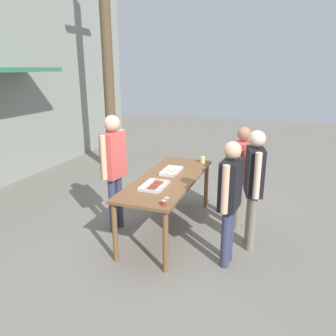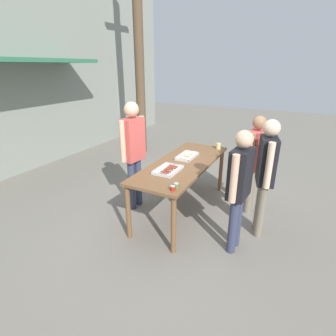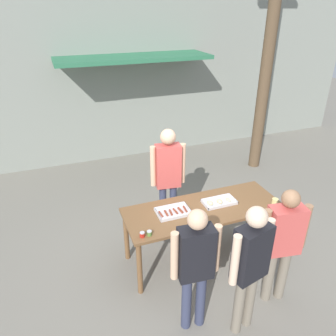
% 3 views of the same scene
% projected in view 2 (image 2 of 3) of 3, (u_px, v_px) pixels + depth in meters
% --- Properties ---
extents(ground_plane, '(24.00, 24.00, 0.00)m').
position_uv_depth(ground_plane, '(182.00, 210.00, 4.48)').
color(ground_plane, slate).
extents(building_facade_back, '(12.00, 1.11, 4.50)m').
position_uv_depth(building_facade_back, '(6.00, 68.00, 5.35)').
color(building_facade_back, gray).
rests_on(building_facade_back, ground).
extents(serving_table, '(2.22, 0.82, 0.86)m').
position_uv_depth(serving_table, '(183.00, 168.00, 4.20)').
color(serving_table, brown).
rests_on(serving_table, ground).
extents(food_tray_sausages, '(0.46, 0.31, 0.04)m').
position_uv_depth(food_tray_sausages, '(168.00, 170.00, 3.82)').
color(food_tray_sausages, silver).
rests_on(food_tray_sausages, serving_table).
extents(food_tray_buns, '(0.47, 0.26, 0.06)m').
position_uv_depth(food_tray_buns, '(187.00, 156.00, 4.39)').
color(food_tray_buns, silver).
rests_on(food_tray_buns, serving_table).
extents(condiment_jar_mustard, '(0.06, 0.06, 0.06)m').
position_uv_depth(condiment_jar_mustard, '(173.00, 188.00, 3.22)').
color(condiment_jar_mustard, '#B22319').
rests_on(condiment_jar_mustard, serving_table).
extents(condiment_jar_ketchup, '(0.06, 0.06, 0.06)m').
position_uv_depth(condiment_jar_ketchup, '(176.00, 185.00, 3.29)').
color(condiment_jar_ketchup, '#567A38').
rests_on(condiment_jar_ketchup, serving_table).
extents(beer_cup, '(0.09, 0.09, 0.11)m').
position_uv_depth(beer_cup, '(218.00, 146.00, 4.83)').
color(beer_cup, '#DBC67A').
rests_on(beer_cup, serving_table).
extents(person_server_behind_table, '(0.54, 0.25, 1.79)m').
position_uv_depth(person_server_behind_table, '(133.00, 146.00, 4.21)').
color(person_server_behind_table, '#333851').
rests_on(person_server_behind_table, ground).
extents(person_customer_holding_hotdog, '(0.55, 0.24, 1.62)m').
position_uv_depth(person_customer_holding_hotdog, '(239.00, 182.00, 3.20)').
color(person_customer_holding_hotdog, '#333851').
rests_on(person_customer_holding_hotdog, ground).
extents(person_customer_with_cup, '(0.58, 0.29, 1.60)m').
position_uv_depth(person_customer_with_cup, '(255.00, 157.00, 4.15)').
color(person_customer_with_cup, '#756B5B').
rests_on(person_customer_with_cup, ground).
extents(person_customer_waiting_in_line, '(0.55, 0.30, 1.68)m').
position_uv_depth(person_customer_waiting_in_line, '(266.00, 169.00, 3.52)').
color(person_customer_waiting_in_line, '#756B5B').
rests_on(person_customer_waiting_in_line, ground).
extents(utility_pole, '(1.10, 0.24, 5.55)m').
position_uv_depth(utility_pole, '(139.00, 42.00, 6.53)').
color(utility_pole, brown).
rests_on(utility_pole, ground).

